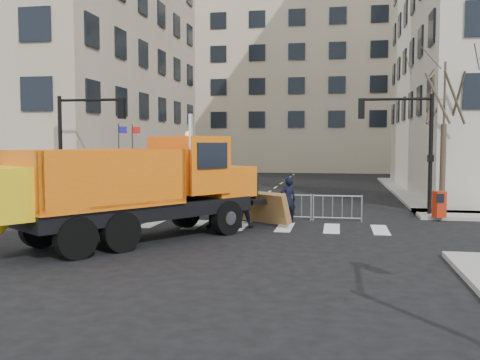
% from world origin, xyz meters
% --- Properties ---
extents(ground, '(120.00, 120.00, 0.00)m').
position_xyz_m(ground, '(0.00, 0.00, 0.00)').
color(ground, black).
rests_on(ground, ground).
extents(sidewalk_back, '(64.00, 5.00, 0.15)m').
position_xyz_m(sidewalk_back, '(0.00, 8.50, 0.07)').
color(sidewalk_back, gray).
rests_on(sidewalk_back, ground).
extents(building_far, '(30.00, 18.00, 24.00)m').
position_xyz_m(building_far, '(0.00, 52.00, 12.00)').
color(building_far, '#C0B093').
rests_on(building_far, ground).
extents(traffic_light_left, '(0.18, 0.18, 5.40)m').
position_xyz_m(traffic_light_left, '(-8.00, 7.50, 2.70)').
color(traffic_light_left, black).
rests_on(traffic_light_left, ground).
extents(traffic_light_right, '(0.18, 0.18, 5.40)m').
position_xyz_m(traffic_light_right, '(8.50, 9.50, 2.70)').
color(traffic_light_right, black).
rests_on(traffic_light_right, ground).
extents(crowd_barriers, '(12.60, 0.60, 1.10)m').
position_xyz_m(crowd_barriers, '(-0.75, 7.60, 0.55)').
color(crowd_barriers, '#9EA0A5').
rests_on(crowd_barriers, ground).
extents(street_tree, '(3.00, 3.00, 7.50)m').
position_xyz_m(street_tree, '(9.20, 10.50, 3.75)').
color(street_tree, '#382B21').
rests_on(street_tree, ground).
extents(plow_truck, '(8.66, 10.59, 4.24)m').
position_xyz_m(plow_truck, '(-2.15, 1.53, 1.88)').
color(plow_truck, black).
rests_on(plow_truck, ground).
extents(cop_a, '(0.82, 0.73, 1.89)m').
position_xyz_m(cop_a, '(2.52, 6.59, 0.95)').
color(cop_a, black).
rests_on(cop_a, ground).
extents(cop_b, '(0.90, 0.73, 1.72)m').
position_xyz_m(cop_b, '(0.90, 5.14, 0.86)').
color(cop_b, black).
rests_on(cop_b, ground).
extents(cop_c, '(1.14, 1.06, 1.88)m').
position_xyz_m(cop_c, '(-0.22, 4.90, 0.94)').
color(cop_c, black).
rests_on(cop_c, ground).
extents(worker, '(1.18, 0.93, 1.61)m').
position_xyz_m(worker, '(-3.16, 7.20, 0.96)').
color(worker, '#B9CC18').
rests_on(worker, sidewalk_back).
extents(newspaper_box, '(0.57, 0.54, 1.10)m').
position_xyz_m(newspaper_box, '(8.71, 8.37, 0.70)').
color(newspaper_box, '#B0230D').
rests_on(newspaper_box, sidewalk_back).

